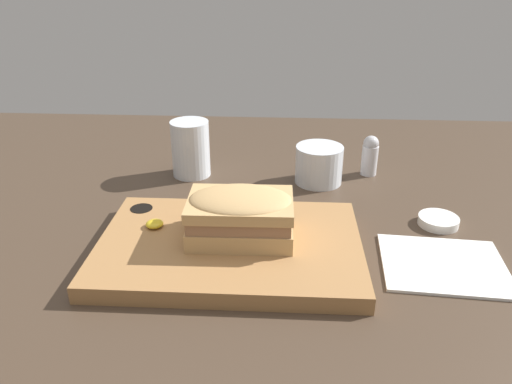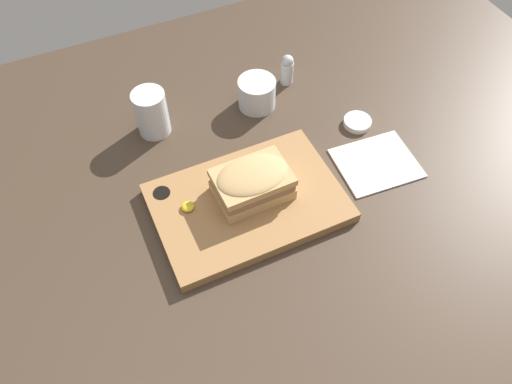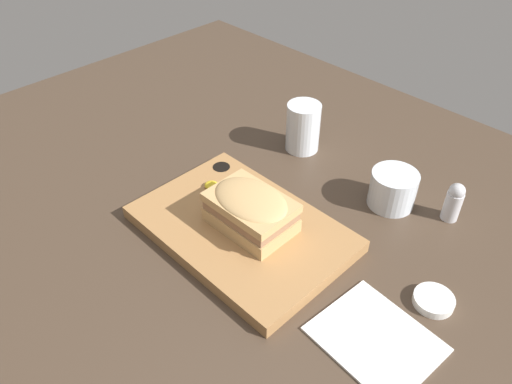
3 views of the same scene
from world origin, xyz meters
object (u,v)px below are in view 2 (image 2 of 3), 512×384
sandwich (252,182)px  napkin (376,163)px  serving_board (248,204)px  salt_shaker (287,69)px  wine_glass (257,94)px  condiment_dish (357,122)px  water_glass (152,115)px

sandwich → napkin: (26.97, -2.21, -5.72)cm
serving_board → salt_shaker: salt_shaker is taller
sandwich → wine_glass: (11.93, 23.86, -2.84)cm
wine_glass → salt_shaker: bearing=23.2°
serving_board → wine_glass: size_ratio=4.22×
sandwich → wine_glass: 26.83cm
salt_shaker → serving_board: bearing=-128.2°
wine_glass → salt_shaker: salt_shaker is taller
napkin → salt_shaker: (-5.51, 30.15, 3.61)cm
sandwich → serving_board: bearing=-141.0°
condiment_dish → water_glass: bearing=157.4°
wine_glass → salt_shaker: 10.39cm
napkin → salt_shaker: size_ratio=2.26×
water_glass → wine_glass: size_ratio=1.22×
water_glass → sandwich: bearing=-66.4°
serving_board → condiment_dish: (30.73, 10.26, -0.50)cm
sandwich → water_glass: (-11.34, 25.94, -1.48)cm
salt_shaker → sandwich: bearing=-127.5°
sandwich → water_glass: 28.35cm
serving_board → salt_shaker: size_ratio=4.73×
sandwich → condiment_dish: sandwich is taller
water_glass → napkin: (38.31, -28.16, -4.24)cm
napkin → condiment_dish: condiment_dish is taller
napkin → water_glass: bearing=143.7°
sandwich → salt_shaker: (21.45, 27.94, -2.11)cm
water_glass → napkin: size_ratio=0.60×
water_glass → napkin: water_glass is taller
water_glass → salt_shaker: 32.86cm
salt_shaker → condiment_dish: size_ratio=1.24×
sandwich → salt_shaker: 35.29cm
sandwich → wine_glass: size_ratio=1.68×
salt_shaker → condiment_dish: salt_shaker is taller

